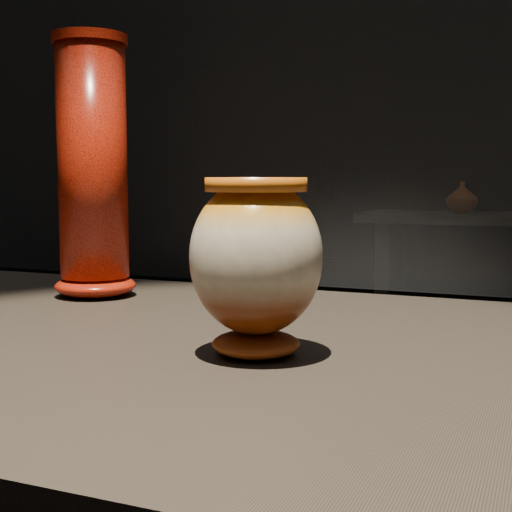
{
  "coord_description": "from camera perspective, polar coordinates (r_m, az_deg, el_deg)",
  "views": [
    {
      "loc": [
        0.32,
        -0.73,
        1.09
      ],
      "look_at": [
        0.03,
        -0.05,
        1.01
      ],
      "focal_mm": 50.0,
      "sensor_mm": 36.0,
      "label": 1
    }
  ],
  "objects": [
    {
      "name": "back_vase_left",
      "position": [
        4.11,
        16.16,
        4.53
      ],
      "size": [
        0.2,
        0.2,
        0.17
      ],
      "primitive_type": "imported",
      "rotation": [
        0.0,
        0.0,
        2.91
      ],
      "color": "brown",
      "rests_on": "back_shelf"
    },
    {
      "name": "main_vase",
      "position": [
        0.74,
        -0.0,
        -0.26
      ],
      "size": [
        0.17,
        0.17,
        0.19
      ],
      "rotation": [
        0.0,
        0.0,
        0.29
      ],
      "color": "#662509",
      "rests_on": "display_plinth"
    },
    {
      "name": "tall_vase",
      "position": [
        1.15,
        -12.92,
        6.57
      ],
      "size": [
        0.16,
        0.16,
        0.41
      ],
      "rotation": [
        0.0,
        0.0,
        -0.34
      ],
      "color": "red",
      "rests_on": "display_plinth"
    }
  ]
}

